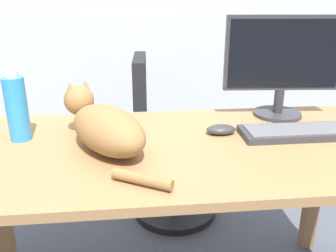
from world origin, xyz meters
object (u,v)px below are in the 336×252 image
(office_chair, at_px, (166,150))
(water_bottle, at_px, (17,108))
(keyboard, at_px, (300,132))
(computer_mouse, at_px, (221,130))
(monitor, at_px, (283,63))
(cat, at_px, (104,126))

(office_chair, distance_m, water_bottle, 0.94)
(keyboard, xyz_separation_m, computer_mouse, (-0.29, 0.04, 0.00))
(monitor, xyz_separation_m, keyboard, (-0.00, -0.23, -0.21))
(office_chair, relative_size, water_bottle, 3.68)
(cat, relative_size, water_bottle, 2.14)
(office_chair, xyz_separation_m, computer_mouse, (0.14, -0.61, 0.36))
(cat, relative_size, computer_mouse, 4.89)
(office_chair, distance_m, monitor, 0.83)
(keyboard, relative_size, water_bottle, 1.75)
(water_bottle, bearing_deg, keyboard, -3.99)
(computer_mouse, bearing_deg, office_chair, 103.30)
(keyboard, xyz_separation_m, cat, (-0.71, -0.04, 0.07))
(office_chair, relative_size, computer_mouse, 8.41)
(cat, bearing_deg, office_chair, 68.37)
(monitor, bearing_deg, keyboard, -90.87)
(office_chair, relative_size, keyboard, 2.10)
(computer_mouse, bearing_deg, keyboard, -8.65)
(water_bottle, bearing_deg, monitor, 8.64)
(office_chair, distance_m, keyboard, 0.86)
(keyboard, relative_size, computer_mouse, 4.00)
(office_chair, xyz_separation_m, monitor, (0.44, -0.43, 0.56))
(office_chair, distance_m, cat, 0.86)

